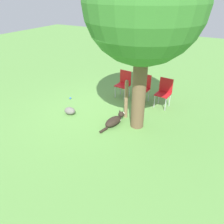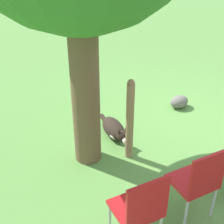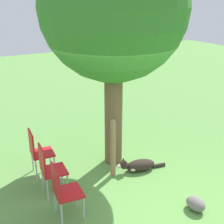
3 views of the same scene
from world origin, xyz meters
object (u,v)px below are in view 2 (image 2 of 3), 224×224
(fence_post, at_px, (130,120))
(red_chair_1, at_px, (198,180))
(dog, at_px, (115,129))
(red_chair_2, at_px, (140,208))

(fence_post, distance_m, red_chair_1, 1.28)
(dog, xyz_separation_m, fence_post, (-0.53, 0.10, 0.49))
(red_chair_1, height_order, red_chair_2, same)
(dog, bearing_deg, red_chair_1, 7.12)
(dog, distance_m, red_chair_2, 2.03)
(red_chair_2, bearing_deg, red_chair_1, -86.35)
(red_chair_2, bearing_deg, dog, -20.42)
(dog, xyz_separation_m, red_chair_1, (-1.81, 0.12, 0.42))
(red_chair_2, bearing_deg, fence_post, -25.90)
(dog, bearing_deg, red_chair_2, -14.70)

